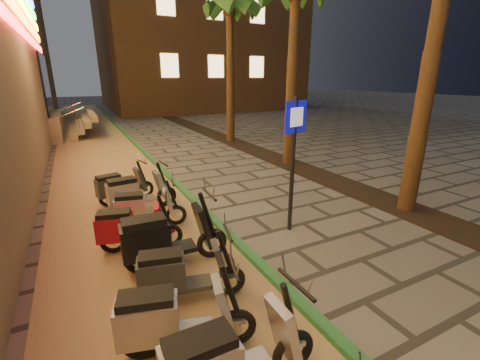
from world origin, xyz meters
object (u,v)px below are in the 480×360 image
scooter_8 (129,228)px  scooter_9 (142,209)px  scooter_6 (179,274)px  scooter_7 (163,239)px  scooter_5 (170,320)px  scooter_10 (134,193)px  pedestrian_sign (294,147)px  scooter_11 (119,187)px

scooter_8 → scooter_9: bearing=79.7°
scooter_6 → scooter_7: (0.02, 0.97, 0.08)m
scooter_5 → scooter_9: scooter_5 is taller
scooter_6 → scooter_7: scooter_7 is taller
scooter_9 → scooter_10: size_ratio=0.89×
scooter_7 → scooter_9: 1.73m
scooter_6 → scooter_8: (-0.39, 1.82, -0.00)m
pedestrian_sign → scooter_10: size_ratio=1.67×
scooter_6 → scooter_9: (0.01, 2.69, -0.02)m
scooter_6 → scooter_10: (0.02, 3.63, 0.04)m
pedestrian_sign → scooter_11: 4.62m
scooter_5 → scooter_11: bearing=104.6°
scooter_9 → scooter_10: bearing=102.8°
pedestrian_sign → scooter_11: pedestrian_sign is taller
scooter_8 → scooter_9: scooter_8 is taller
scooter_5 → scooter_8: bearing=106.6°
scooter_5 → scooter_9: (0.37, 3.54, -0.04)m
scooter_5 → scooter_8: (-0.03, 2.67, -0.02)m
scooter_10 → scooter_6: bearing=-96.0°
scooter_5 → scooter_7: 1.85m
scooter_9 → scooter_10: 0.94m
scooter_7 → scooter_8: bearing=118.3°
scooter_6 → scooter_7: bearing=102.1°
scooter_6 → scooter_11: 4.44m
pedestrian_sign → scooter_10: 3.90m
scooter_5 → scooter_11: (0.12, 5.28, -0.04)m
scooter_7 → scooter_5: bearing=-99.3°
scooter_8 → scooter_11: 2.62m
pedestrian_sign → scooter_9: (-2.77, 1.49, -1.34)m
scooter_5 → scooter_10: bearing=101.2°
pedestrian_sign → scooter_5: bearing=-162.0°
scooter_5 → scooter_6: size_ratio=1.04×
scooter_5 → scooter_6: scooter_5 is taller
scooter_8 → scooter_10: 1.86m
scooter_10 → scooter_9: bearing=-96.2°
pedestrian_sign → scooter_6: bearing=-171.8°
scooter_7 → scooter_8: 0.95m
scooter_10 → pedestrian_sign: bearing=-47.1°
scooter_7 → scooter_9: scooter_7 is taller
scooter_5 → scooter_7: scooter_7 is taller
scooter_10 → scooter_7: bearing=-95.6°
scooter_9 → pedestrian_sign: bearing=-15.1°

